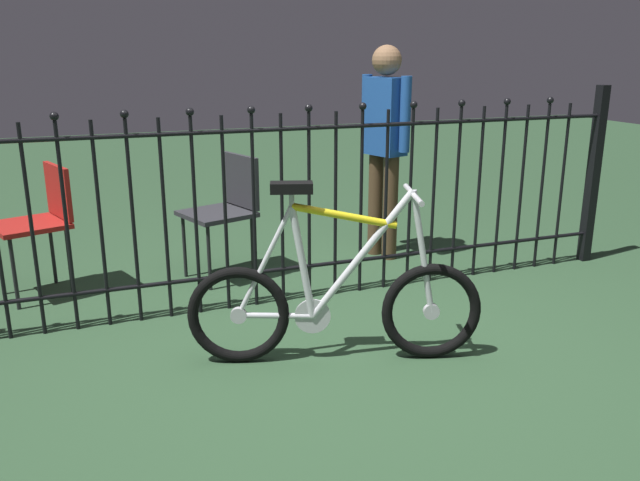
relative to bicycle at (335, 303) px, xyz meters
The scene contains 6 objects.
ground_plane 0.31m from the bicycle, 34.69° to the left, with size 20.00×20.00×0.00m, color #2E4D30.
iron_fence 0.92m from the bicycle, 91.10° to the left, with size 4.68×0.07×1.28m.
bicycle is the anchor object (origin of this frame).
chair_charcoal 1.48m from the bicycle, 98.22° to the left, with size 0.53×0.53×0.83m.
chair_red 2.06m from the bicycle, 131.96° to the left, with size 0.52×0.52×0.82m.
person_visitor 1.88m from the bicycle, 56.58° to the left, with size 0.26×0.46×1.55m.
Camera 1 is at (-1.18, -2.82, 1.51)m, focal length 36.53 mm.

